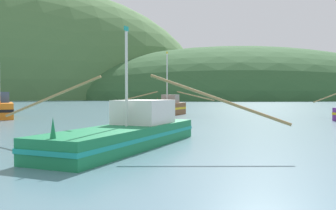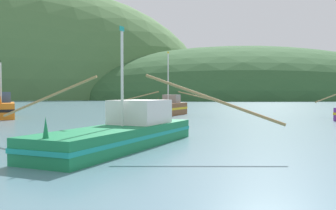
% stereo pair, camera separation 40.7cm
% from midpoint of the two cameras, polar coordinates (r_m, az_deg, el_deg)
% --- Properties ---
extents(hill_far_right, '(82.25, 65.80, 43.21)m').
position_cam_midpoint_polar(hill_far_right, '(210.68, 4.98, 1.17)').
color(hill_far_right, '#2D562D').
rests_on(hill_far_right, ground).
extents(hill_mid_left, '(164.36, 131.49, 103.62)m').
position_cam_midpoint_polar(hill_mid_left, '(190.73, -19.12, 1.01)').
color(hill_mid_left, '#47703D').
rests_on(hill_mid_left, ground).
extents(hill_far_left, '(162.37, 129.89, 45.39)m').
position_cam_midpoint_polar(hill_far_left, '(174.26, 11.41, 1.00)').
color(hill_far_left, '#2D562D').
rests_on(hill_far_left, ground).
extents(hill_far_center, '(109.44, 87.55, 98.29)m').
position_cam_midpoint_polar(hill_far_center, '(187.79, -20.22, 0.98)').
color(hill_far_center, '#516B38').
rests_on(hill_far_center, ground).
extents(fishing_boat_orange, '(3.68, 6.95, 5.53)m').
position_cam_midpoint_polar(fishing_boat_orange, '(39.28, -23.90, -0.54)').
color(fishing_boat_orange, orange).
rests_on(fishing_boat_orange, ground).
extents(fishing_boat_green, '(11.54, 9.96, 5.33)m').
position_cam_midpoint_polar(fishing_boat_green, '(16.79, -5.93, -4.05)').
color(fishing_boat_green, '#197A47').
rests_on(fishing_boat_green, ground).
extents(fishing_boat_brown, '(8.91, 6.39, 6.91)m').
position_cam_midpoint_polar(fishing_boat_brown, '(40.56, 0.37, -0.45)').
color(fishing_boat_brown, brown).
rests_on(fishing_boat_brown, ground).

